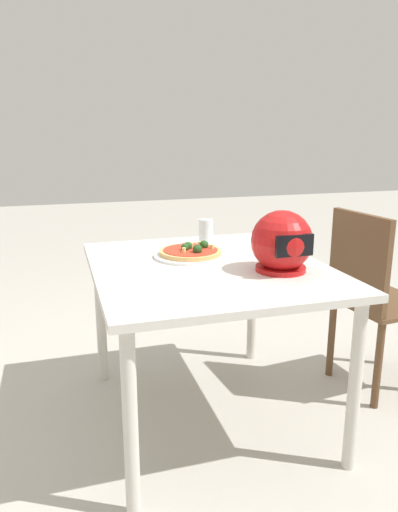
# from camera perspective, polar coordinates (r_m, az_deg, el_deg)

# --- Properties ---
(ground_plane) EXTENTS (14.00, 14.00, 0.00)m
(ground_plane) POSITION_cam_1_polar(r_m,az_deg,el_deg) (2.33, 0.99, -18.35)
(ground_plane) COLOR #B2ADA3
(dining_table) EXTENTS (0.96, 1.10, 0.72)m
(dining_table) POSITION_cam_1_polar(r_m,az_deg,el_deg) (2.05, 1.07, -3.16)
(dining_table) COLOR beige
(dining_table) RESTS_ON ground
(pizza_plate) EXTENTS (0.33, 0.33, 0.01)m
(pizza_plate) POSITION_cam_1_polar(r_m,az_deg,el_deg) (2.15, -1.02, 0.07)
(pizza_plate) COLOR white
(pizza_plate) RESTS_ON dining_table
(pizza) EXTENTS (0.28, 0.28, 0.06)m
(pizza) POSITION_cam_1_polar(r_m,az_deg,el_deg) (2.14, -0.94, 0.58)
(pizza) COLOR tan
(pizza) RESTS_ON pizza_plate
(motorcycle_helmet) EXTENTS (0.24, 0.24, 0.24)m
(motorcycle_helmet) POSITION_cam_1_polar(r_m,az_deg,el_deg) (1.93, 9.77, 1.58)
(motorcycle_helmet) COLOR #B21414
(motorcycle_helmet) RESTS_ON dining_table
(drinking_glass) EXTENTS (0.07, 0.07, 0.13)m
(drinking_glass) POSITION_cam_1_polar(r_m,az_deg,el_deg) (2.37, 0.81, 2.85)
(drinking_glass) COLOR silver
(drinking_glass) RESTS_ON dining_table
(chair_side) EXTENTS (0.44, 0.44, 0.90)m
(chair_side) POSITION_cam_1_polar(r_m,az_deg,el_deg) (2.48, 19.74, -4.08)
(chair_side) COLOR brown
(chair_side) RESTS_ON ground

